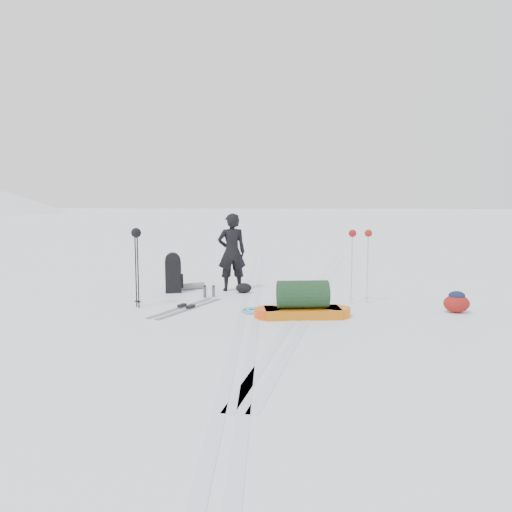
% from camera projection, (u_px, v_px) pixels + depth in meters
% --- Properties ---
extents(ground, '(200.00, 200.00, 0.00)m').
position_uv_depth(ground, '(250.00, 306.00, 9.72)').
color(ground, white).
rests_on(ground, ground).
extents(ski_tracks, '(3.38, 17.97, 0.01)m').
position_uv_depth(ski_tracks, '(284.00, 297.00, 10.53)').
color(ski_tracks, silver).
rests_on(ski_tracks, ground).
extents(skier, '(0.74, 0.60, 1.76)m').
position_uv_depth(skier, '(232.00, 252.00, 11.24)').
color(skier, black).
rests_on(skier, ground).
extents(pulk_sled, '(1.77, 0.77, 0.65)m').
position_uv_depth(pulk_sled, '(303.00, 303.00, 8.76)').
color(pulk_sled, '#C7650B').
rests_on(pulk_sled, ground).
extents(expedition_rucksack, '(0.82, 0.79, 0.89)m').
position_uv_depth(expedition_rucksack, '(176.00, 274.00, 11.12)').
color(expedition_rucksack, black).
rests_on(expedition_rucksack, ground).
extents(ski_poles_black, '(0.19, 0.19, 1.53)m').
position_uv_depth(ski_poles_black, '(136.00, 243.00, 9.45)').
color(ski_poles_black, black).
rests_on(ski_poles_black, ground).
extents(ski_poles_silver, '(0.46, 0.22, 1.48)m').
position_uv_depth(ski_poles_silver, '(360.00, 242.00, 9.82)').
color(ski_poles_silver, silver).
rests_on(ski_poles_silver, ground).
extents(touring_skis_grey, '(1.04, 1.97, 0.07)m').
position_uv_depth(touring_skis_grey, '(186.00, 307.00, 9.49)').
color(touring_skis_grey, '#92949A').
rests_on(touring_skis_grey, ground).
extents(touring_skis_white, '(1.31, 1.25, 0.06)m').
position_uv_depth(touring_skis_white, '(295.00, 309.00, 9.41)').
color(touring_skis_white, silver).
rests_on(touring_skis_white, ground).
extents(rope_coil, '(0.62, 0.62, 0.06)m').
position_uv_depth(rope_coil, '(255.00, 310.00, 9.19)').
color(rope_coil, '#5399CB').
rests_on(rope_coil, ground).
extents(small_daypack, '(0.56, 0.49, 0.40)m').
position_uv_depth(small_daypack, '(457.00, 302.00, 9.12)').
color(small_daypack, maroon).
rests_on(small_daypack, ground).
extents(thermos_pair, '(0.24, 0.19, 0.26)m').
position_uv_depth(thermos_pair, '(209.00, 291.00, 10.56)').
color(thermos_pair, '#4F5256').
rests_on(thermos_pair, ground).
extents(stuff_sack, '(0.41, 0.34, 0.22)m').
position_uv_depth(stuff_sack, '(244.00, 288.00, 11.06)').
color(stuff_sack, black).
rests_on(stuff_sack, ground).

